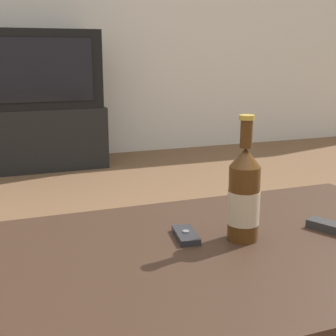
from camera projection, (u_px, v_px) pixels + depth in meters
coffee_table at (214, 275)px, 1.01m from camera, size 1.14×0.67×0.43m
tv_stand at (42, 137)px, 3.48m from camera, size 0.90×0.46×0.45m
television at (38, 69)px, 3.36m from camera, size 0.85×0.46×0.55m
beer_bottle at (244, 196)px, 1.02m from camera, size 0.07×0.07×0.28m
cell_phone at (186, 235)px, 1.05m from camera, size 0.06×0.11×0.02m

